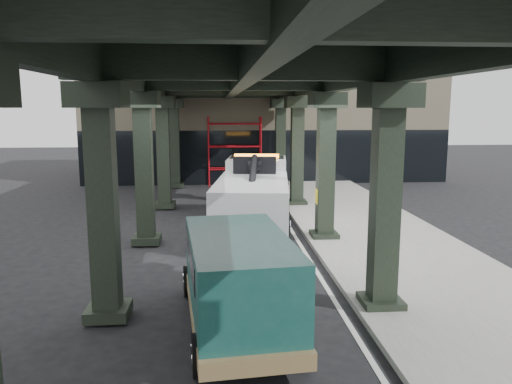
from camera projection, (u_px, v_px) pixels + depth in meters
name	position (u px, v px, depth m)	size (l,w,h in m)	color
ground	(253.00, 260.00, 14.96)	(90.00, 90.00, 0.00)	black
sidewalk	(378.00, 237.00, 17.26)	(5.00, 40.00, 0.15)	gray
lane_stripe	(298.00, 241.00, 17.05)	(0.12, 38.00, 0.01)	silver
viaduct	(236.00, 78.00, 15.98)	(7.40, 32.00, 6.40)	black
building	(261.00, 115.00, 34.11)	(22.00, 10.00, 8.00)	#C6B793
scaffolding	(235.00, 150.00, 29.00)	(3.08, 0.88, 4.00)	#A80D15
tow_truck	(254.00, 193.00, 18.69)	(3.34, 8.70, 2.79)	black
towed_van	(237.00, 279.00, 10.03)	(2.46, 5.23, 2.06)	#12423D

